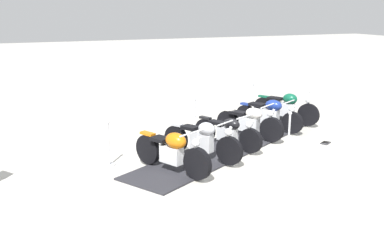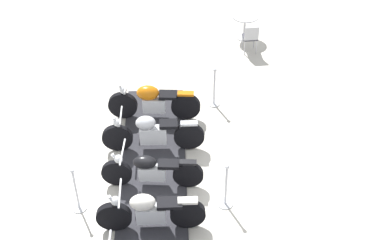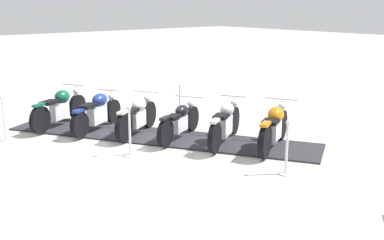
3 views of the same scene
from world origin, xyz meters
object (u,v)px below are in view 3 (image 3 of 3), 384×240
object	(u,v)px
motorcycle_black	(180,120)
stanchion_left_rear	(5,126)
motorcycle_copper	(274,126)
motorcycle_forest	(60,107)
motorcycle_chrome	(225,123)
stanchion_left_front	(286,155)
stanchion_left_mid	(130,139)
motorcycle_navy	(98,111)
info_placard	(139,114)
motorcycle_cream	(137,116)
stanchion_right_mid	(180,110)

from	to	relation	value
motorcycle_black	stanchion_left_rear	distance (m)	4.19
motorcycle_copper	motorcycle_forest	world-z (taller)	motorcycle_copper
motorcycle_copper	motorcycle_chrome	bearing A→B (deg)	93.88
motorcycle_chrome	stanchion_left_front	xyz separation A→B (m)	(2.18, -0.49, -0.12)
motorcycle_copper	stanchion_left_mid	world-z (taller)	stanchion_left_mid
motorcycle_navy	stanchion_left_rear	distance (m)	2.24
stanchion_left_rear	motorcycle_black	bearing A→B (deg)	51.20
motorcycle_chrome	info_placard	distance (m)	3.68
motorcycle_navy	stanchion_left_front	world-z (taller)	stanchion_left_front
motorcycle_cream	info_placard	bearing A→B (deg)	24.43
stanchion_left_front	stanchion_right_mid	bearing A→B (deg)	168.42
motorcycle_copper	motorcycle_forest	xyz separation A→B (m)	(-4.90, -2.83, 0.01)
motorcycle_chrome	info_placard	bearing A→B (deg)	59.51
motorcycle_navy	stanchion_right_mid	size ratio (longest dim) A/B	1.81
motorcycle_forest	stanchion_left_front	size ratio (longest dim) A/B	1.90
motorcycle_chrome	stanchion_left_mid	distance (m)	2.28
motorcycle_copper	motorcycle_cream	distance (m)	3.40
stanchion_left_front	motorcycle_navy	bearing A→B (deg)	-166.76
stanchion_left_rear	info_placard	xyz separation A→B (m)	(-0.05, 3.88, -0.31)
motorcycle_cream	motorcycle_navy	size ratio (longest dim) A/B	0.93
stanchion_left_front	stanchion_left_mid	xyz separation A→B (m)	(-2.89, -1.67, -0.03)
stanchion_left_front	stanchion_left_mid	bearing A→B (deg)	-150.00
motorcycle_chrome	stanchion_left_rear	distance (m)	5.26
stanchion_left_rear	stanchion_left_front	world-z (taller)	stanchion_left_rear
motorcycle_chrome	motorcycle_forest	size ratio (longest dim) A/B	1.00
motorcycle_navy	stanchion_left_front	bearing A→B (deg)	-105.85
stanchion_right_mid	motorcycle_black	bearing A→B (deg)	-38.55
motorcycle_copper	info_placard	bearing A→B (deg)	70.31
motorcycle_navy	motorcycle_chrome	bearing A→B (deg)	-89.09
stanchion_left_rear	stanchion_left_mid	distance (m)	3.34
motorcycle_navy	info_placard	bearing A→B (deg)	-6.89
stanchion_left_rear	stanchion_left_mid	world-z (taller)	stanchion_left_mid
motorcycle_cream	stanchion_right_mid	bearing A→B (deg)	-21.88
motorcycle_navy	info_placard	size ratio (longest dim) A/B	5.44
motorcycle_cream	info_placard	xyz separation A→B (m)	(-1.69, 1.18, -0.44)
stanchion_right_mid	stanchion_left_mid	distance (m)	2.96
motorcycle_cream	stanchion_left_rear	bearing A→B (deg)	117.91
stanchion_right_mid	stanchion_left_mid	xyz separation A→B (m)	(1.48, -2.56, -0.01)
stanchion_left_mid	motorcycle_black	bearing A→B (deg)	99.45
stanchion_left_rear	stanchion_left_mid	xyz separation A→B (m)	(2.89, 1.67, -0.01)
stanchion_left_mid	stanchion_left_front	bearing A→B (deg)	30.00
motorcycle_navy	motorcycle_forest	distance (m)	1.13
info_placard	motorcycle_copper	bearing A→B (deg)	-23.57
motorcycle_copper	motorcycle_chrome	xyz separation A→B (m)	(-0.98, -0.57, -0.01)
motorcycle_cream	motorcycle_forest	distance (m)	2.26
motorcycle_chrome	info_placard	size ratio (longest dim) A/B	5.57
motorcycle_forest	info_placard	xyz separation A→B (m)	(0.27, 2.30, -0.48)
stanchion_right_mid	info_placard	distance (m)	1.53
stanchion_left_mid	stanchion_right_mid	bearing A→B (deg)	120.00
motorcycle_chrome	stanchion_right_mid	size ratio (longest dim) A/B	1.86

